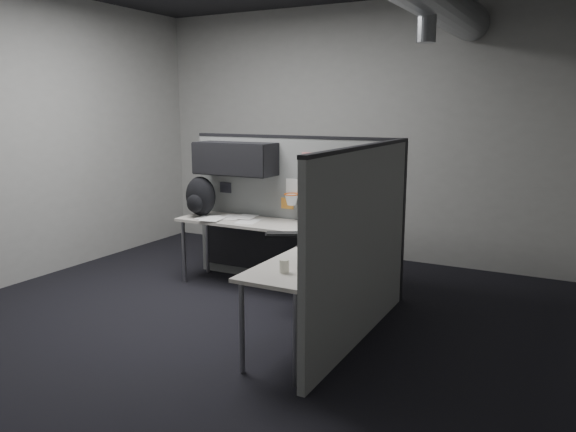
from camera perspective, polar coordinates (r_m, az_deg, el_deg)
The scene contains 12 objects.
room at distance 4.54m, azimuth 0.35°, elevation 13.18°, with size 5.62×5.62×3.22m.
partition_back at distance 6.08m, azimuth -1.08°, elevation 2.22°, with size 2.44×0.42×1.63m.
partition_right at distance 4.64m, azimuth 7.52°, elevation -2.85°, with size 0.07×2.23×1.63m.
desk at distance 5.50m, azimuth -0.10°, elevation -2.77°, with size 2.31×2.11×0.73m.
monitor at distance 5.40m, azimuth 6.65°, elevation 0.77°, with size 0.58×0.58×0.47m.
keyboard at distance 5.26m, azimuth 0.06°, elevation -1.90°, with size 0.46×0.35×0.04m.
mouse at distance 4.88m, azimuth 2.36°, elevation -2.98°, with size 0.26×0.27×0.05m.
phone at distance 4.43m, azimuth 2.67°, elevation -4.13°, with size 0.25×0.26×0.10m.
bottles at distance 4.09m, azimuth 2.58°, elevation -5.47°, with size 0.12×0.18×0.08m.
cup at distance 4.12m, azimuth -0.38°, elevation -5.12°, with size 0.07×0.07×0.10m, color beige.
papers at distance 6.12m, azimuth -6.00°, elevation -0.24°, with size 0.75×0.59×0.01m.
backpack at distance 6.30m, azimuth -8.92°, elevation 1.93°, with size 0.40×0.38×0.44m.
Camera 1 is at (2.65, -4.02, 1.92)m, focal length 35.00 mm.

